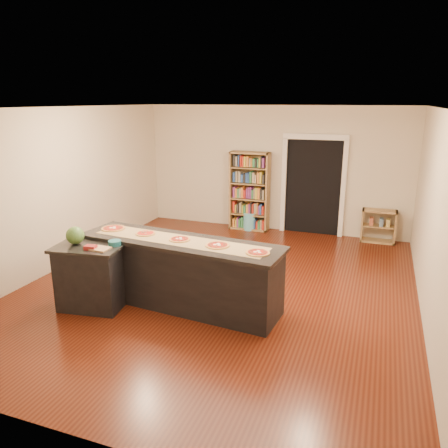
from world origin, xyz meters
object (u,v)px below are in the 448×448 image
(kitchen_island, at_px, (180,273))
(bookshelf, at_px, (249,191))
(low_shelf, at_px, (378,226))
(waste_bin, at_px, (249,221))
(side_counter, at_px, (92,276))
(watermelon, at_px, (75,235))

(kitchen_island, distance_m, bookshelf, 4.10)
(bookshelf, distance_m, low_shelf, 2.89)
(low_shelf, xyz_separation_m, waste_bin, (-2.82, -0.06, -0.15))
(side_counter, bearing_deg, bookshelf, 69.55)
(kitchen_island, relative_size, low_shelf, 4.31)
(side_counter, xyz_separation_m, waste_bin, (1.00, 4.51, -0.27))
(kitchen_island, distance_m, low_shelf, 4.87)
(side_counter, bearing_deg, kitchen_island, 14.47)
(watermelon, bearing_deg, kitchen_island, 20.20)
(bookshelf, xyz_separation_m, low_shelf, (2.84, 0.01, -0.55))
(side_counter, height_order, watermelon, watermelon)
(side_counter, bearing_deg, waste_bin, 69.14)
(watermelon, bearing_deg, side_counter, 4.35)
(waste_bin, height_order, watermelon, watermelon)
(watermelon, bearing_deg, low_shelf, 48.71)
(side_counter, bearing_deg, watermelon, 176.03)
(bookshelf, bearing_deg, waste_bin, -65.64)
(bookshelf, height_order, waste_bin, bookshelf)
(kitchen_island, bearing_deg, bookshelf, 97.96)
(kitchen_island, bearing_deg, side_counter, -151.91)
(kitchen_island, distance_m, watermelon, 1.58)
(waste_bin, bearing_deg, bookshelf, 114.36)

